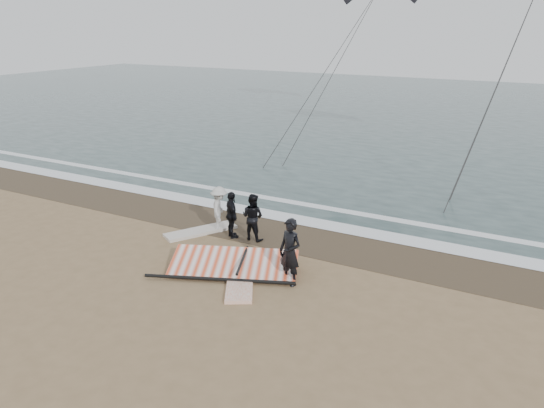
{
  "coord_description": "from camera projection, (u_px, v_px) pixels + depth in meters",
  "views": [
    {
      "loc": [
        7.64,
        -10.72,
        7.01
      ],
      "look_at": [
        0.19,
        3.0,
        1.6
      ],
      "focal_mm": 35.0,
      "sensor_mm": 36.0,
      "label": 1
    }
  ],
  "objects": [
    {
      "name": "wet_sand",
      "position": [
        288.0,
        234.0,
        18.38
      ],
      "size": [
        120.0,
        2.8,
        0.01
      ],
      "primitive_type": "cube",
      "color": "#4C3D2B",
      "rests_on": "ground"
    },
    {
      "name": "foam_far",
      "position": [
        323.0,
        207.0,
        20.95
      ],
      "size": [
        120.0,
        0.45,
        0.01
      ],
      "primitive_type": "cube",
      "color": "white",
      "rests_on": "sea"
    },
    {
      "name": "trio_cluster",
      "position": [
        233.0,
        213.0,
        18.04
      ],
      "size": [
        2.31,
        1.37,
        1.63
      ],
      "color": "black",
      "rests_on": "ground"
    },
    {
      "name": "sail_rig",
      "position": [
        235.0,
        264.0,
        15.71
      ],
      "size": [
        4.04,
        2.99,
        0.5
      ],
      "color": "black",
      "rests_on": "ground"
    },
    {
      "name": "sea",
      "position": [
        450.0,
        114.0,
        42.05
      ],
      "size": [
        120.0,
        54.0,
        0.02
      ],
      "primitive_type": "cube",
      "color": "#233838",
      "rests_on": "ground"
    },
    {
      "name": "board_cream",
      "position": [
        201.0,
        231.0,
        18.52
      ],
      "size": [
        1.87,
        2.55,
        0.11
      ],
      "primitive_type": "cube",
      "rotation": [
        0.0,
        0.0,
        -0.53
      ],
      "color": "beige",
      "rests_on": "ground"
    },
    {
      "name": "board_white",
      "position": [
        240.0,
        280.0,
        15.03
      ],
      "size": [
        1.9,
        2.6,
        0.1
      ],
      "primitive_type": "cube",
      "rotation": [
        0.0,
        0.0,
        0.51
      ],
      "color": "white",
      "rests_on": "ground"
    },
    {
      "name": "man_main",
      "position": [
        290.0,
        252.0,
        14.62
      ],
      "size": [
        0.8,
        0.63,
        1.94
      ],
      "primitive_type": "imported",
      "rotation": [
        0.0,
        0.0,
        -0.25
      ],
      "color": "black",
      "rests_on": "ground"
    },
    {
      "name": "ground",
      "position": [
        214.0,
        289.0,
        14.64
      ],
      "size": [
        120.0,
        120.0,
        0.0
      ],
      "primitive_type": "plane",
      "color": "#8C704C",
      "rests_on": "ground"
    },
    {
      "name": "foam_near",
      "position": [
        305.0,
        221.0,
        19.54
      ],
      "size": [
        120.0,
        0.9,
        0.01
      ],
      "primitive_type": "cube",
      "color": "white",
      "rests_on": "sea"
    }
  ]
}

